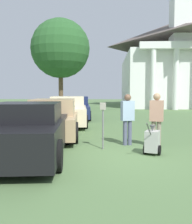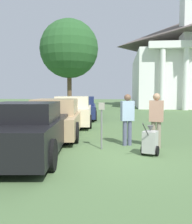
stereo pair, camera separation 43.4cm
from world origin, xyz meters
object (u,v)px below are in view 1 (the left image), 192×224
parked_car_tan (54,119)px  person_supervisor (156,117)px  person_worker (128,116)px  parked_car_navy (76,109)px  church (168,62)px  parked_car_cream (68,112)px  parking_meter (103,117)px  equipment_cart (152,141)px  parked_car_black (29,131)px

parked_car_tan → person_supervisor: bearing=-33.2°
person_worker → parked_car_tan: bearing=-48.2°
parked_car_navy → church: bearing=53.6°
parked_car_cream → parking_meter: 6.12m
parked_car_navy → person_worker: (2.83, -8.41, 0.29)m
equipment_cart → person_supervisor: bearing=94.4°
equipment_cart → parked_car_black: bearing=-152.6°
parked_car_black → parked_car_cream: size_ratio=0.95×
parked_car_tan → church: bearing=61.1°
church → parked_car_navy: bearing=-120.3°
parked_car_black → parking_meter: parked_car_black is taller
person_worker → church: 27.25m
parking_meter → person_supervisor: 1.74m
church → person_worker: bearing=-105.8°
parking_meter → church: bearing=72.9°
parked_car_cream → church: church is taller
parked_car_tan → person_supervisor: 4.19m
parked_car_black → equipment_cart: parked_car_black is taller
parked_car_cream → person_worker: size_ratio=2.95×
parked_car_navy → parking_meter: parked_car_navy is taller
parked_car_black → parked_car_cream: bearing=83.8°
parked_car_black → person_supervisor: (3.73, 1.33, 0.29)m
equipment_cart → parked_car_cream: bearing=139.5°
person_supervisor → equipment_cart: bearing=91.2°
parked_car_black → parked_car_navy: (0.00, 10.04, -0.02)m
parked_car_tan → church: church is taller
parked_car_cream → person_worker: person_worker is taller
parked_car_cream → parked_car_navy: size_ratio=0.99×
parked_car_cream → equipment_cart: size_ratio=5.07×
parking_meter → church: size_ratio=0.06×
parked_car_navy → church: 20.78m
parking_meter → church: 28.07m
parking_meter → person_worker: 1.03m
person_supervisor → person_worker: bearing=-0.5°
parked_car_black → church: bearing=63.5°
parked_car_navy → person_supervisor: size_ratio=2.93×
parked_car_navy → person_supervisor: person_supervisor is taller
equipment_cart → church: church is taller
person_worker → church: size_ratio=0.07×
parked_car_black → parking_meter: (2.02, 1.00, 0.30)m
parking_meter → parked_car_cream: bearing=109.3°
parked_car_cream → person_supervisor: 6.59m
equipment_cart → parked_car_tan: bearing=161.5°
parked_car_tan → parking_meter: bearing=-54.1°
parked_car_tan → church: size_ratio=0.21×
parked_car_cream → equipment_cart: parked_car_cream is taller
equipment_cart → church: 28.40m
person_supervisor → parked_car_black: bearing=37.6°
parked_car_navy → parking_meter: (2.02, -9.05, 0.32)m
parked_car_cream → parked_car_navy: (0.00, 3.28, -0.03)m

